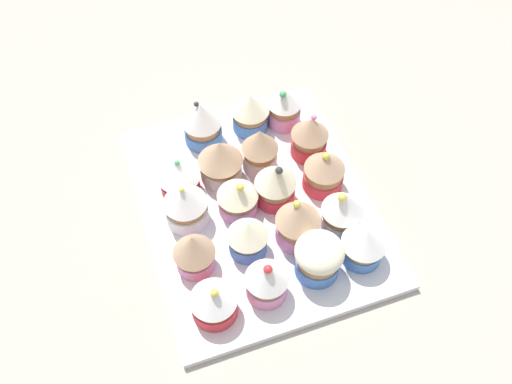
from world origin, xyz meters
The scene contains 21 objects.
ground_plane centered at (0.00, 0.00, -1.50)cm, with size 180.00×180.00×3.00cm, color #B2A899.
baking_tray centered at (0.00, 0.00, 0.60)cm, with size 32.52×39.31×1.20cm.
cupcake_0 centered at (-10.49, -14.00, 4.43)cm, with size 6.13×6.13×6.70cm.
cupcake_1 centered at (-3.32, -13.67, 4.87)cm, with size 5.72×5.72×7.46cm.
cupcake_2 centered at (4.15, -12.84, 4.72)cm, with size 6.55×6.55×6.73cm.
cupcake_3 centered at (10.63, -12.91, 4.70)cm, with size 6.14×6.14×6.62cm.
cupcake_4 centered at (-10.96, -6.72, 4.96)cm, with size 5.71×5.71×7.19cm.
cupcake_5 centered at (-3.51, -6.68, 4.52)cm, with size 5.64×5.64×6.40cm.
cupcake_6 centered at (3.52, -7.10, 5.26)cm, with size 6.22×6.22×8.25cm.
cupcake_7 centered at (9.96, -7.38, 5.14)cm, with size 5.90×5.90×8.01cm.
cupcake_8 centered at (-10.04, 0.75, 5.08)cm, with size 6.21×6.21×7.85cm.
cupcake_9 centered at (-2.74, -0.46, 4.50)cm, with size 5.89×5.89×6.77cm.
cupcake_10 centered at (2.91, -0.33, 5.14)cm, with size 5.98×5.98×8.02cm.
cupcake_11 centered at (10.44, 0.23, 4.74)cm, with size 5.95×5.95×7.42cm.
cupcake_12 centered at (-9.67, 6.01, 4.68)cm, with size 6.24×6.24×6.93cm.
cupcake_13 centered at (-3.25, 6.52, 5.20)cm, with size 6.66×6.66×7.69cm.
cupcake_14 centered at (2.83, 6.39, 5.34)cm, with size 5.47×5.47×8.04cm.
cupcake_15 centered at (10.80, 6.49, 5.09)cm, with size 5.69×5.69×7.87cm.
cupcake_16 centered at (-3.72, 14.33, 5.18)cm, with size 6.02×6.02×8.06cm.
cupcake_17 centered at (4.04, 14.31, 4.91)cm, with size 6.04×6.04×7.11cm.
cupcake_18 centered at (9.46, 13.64, 4.75)cm, with size 5.27×5.27×7.41cm.
Camera 1 is at (-15.52, -44.44, 70.99)cm, focal length 40.53 mm.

